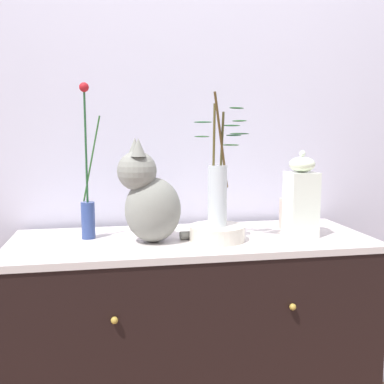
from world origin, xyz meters
name	(u,v)px	position (x,y,z in m)	size (l,w,h in m)	color
wall_back	(178,134)	(0.00, 0.34, 1.30)	(4.40, 0.08, 2.60)	silver
sideboard	(192,346)	(0.00, 0.00, 0.45)	(1.40, 0.56, 0.90)	black
cat_sitting	(150,200)	(-0.17, -0.04, 1.06)	(0.43, 0.21, 0.39)	gray
vase_slim_green	(88,202)	(-0.40, 0.06, 1.04)	(0.08, 0.05, 0.59)	#324686
bowl_porcelain	(217,233)	(0.09, -0.06, 0.93)	(0.21, 0.21, 0.06)	silver
vase_glass_clear	(218,187)	(0.09, -0.06, 1.10)	(0.20, 0.18, 0.50)	silver
jar_lidded_porcelain	(301,198)	(0.43, -0.05, 1.05)	(0.11, 0.11, 0.34)	white
candle_pillar	(285,214)	(0.42, 0.09, 0.97)	(0.05, 0.05, 0.14)	beige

